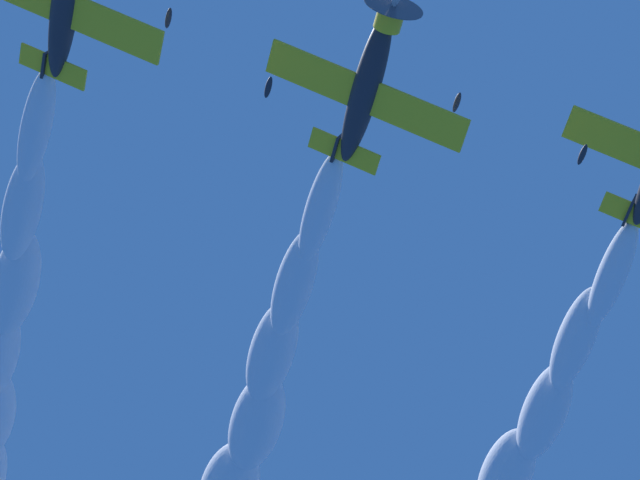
% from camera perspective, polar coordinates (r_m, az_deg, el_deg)
% --- Properties ---
extents(airplane_right_wingman, '(8.66, 9.14, 4.01)m').
position_cam_1_polar(airplane_right_wingman, '(59.10, 2.07, 6.78)').
color(airplane_right_wingman, '#232328').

